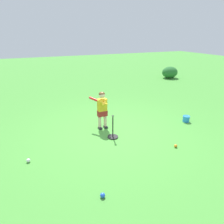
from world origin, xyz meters
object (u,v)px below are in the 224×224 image
play_ball_near_batter (103,195)px  toy_bucket (186,119)px  batting_tee (113,134)px  play_ball_far_right (28,160)px  play_ball_far_left (176,146)px  child_batter (102,107)px

play_ball_near_batter → toy_bucket: size_ratio=0.40×
toy_bucket → play_ball_near_batter: bearing=-62.1°
play_ball_near_batter → batting_tee: batting_tee is taller
play_ball_far_right → batting_tee: (-0.27, 2.10, 0.06)m
batting_tee → toy_bucket: (-0.01, 2.49, -0.01)m
play_ball_far_left → toy_bucket: toy_bucket is taller
play_ball_near_batter → toy_bucket: bearing=117.9°
play_ball_near_batter → play_ball_far_right: (-1.57, -1.09, -0.00)m
play_ball_far_right → toy_bucket: (-0.28, 4.59, 0.06)m
play_ball_far_left → toy_bucket: (-1.08, 1.31, 0.06)m
play_ball_far_left → play_ball_far_right: 3.38m
play_ball_far_left → play_ball_near_batter: (0.77, -2.19, 0.00)m
play_ball_far_left → play_ball_near_batter: size_ratio=0.90×
play_ball_far_left → batting_tee: batting_tee is taller
play_ball_far_right → batting_tee: batting_tee is taller
play_ball_near_batter → batting_tee: 2.10m
play_ball_near_batter → toy_bucket: 3.97m
child_batter → toy_bucket: child_batter is taller
child_batter → play_ball_near_batter: 2.73m
play_ball_far_left → batting_tee: (-1.07, -1.18, 0.07)m
child_batter → play_ball_near_batter: bearing=-21.2°
child_batter → play_ball_near_batter: size_ratio=12.56×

